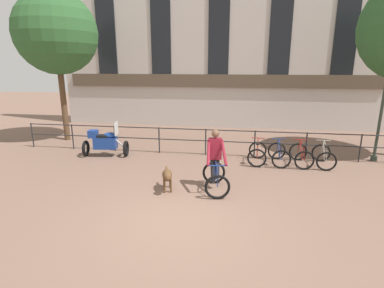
{
  "coord_description": "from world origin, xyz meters",
  "views": [
    {
      "loc": [
        1.29,
        -6.05,
        3.43
      ],
      "look_at": [
        -0.16,
        2.86,
        1.05
      ],
      "focal_mm": 28.0,
      "sensor_mm": 36.0,
      "label": 1
    }
  ],
  "objects_px": {
    "parked_bicycle_mid_left": "(279,154)",
    "parked_bicycle_mid_right": "(301,155)",
    "parked_motorcycle": "(105,142)",
    "cyclist_with_bike": "(215,163)",
    "dog": "(167,176)",
    "street_lamp": "(384,98)",
    "parked_bicycle_near_lamp": "(257,153)",
    "parked_bicycle_far_end": "(324,156)"
  },
  "relations": [
    {
      "from": "parked_bicycle_mid_right",
      "to": "parked_bicycle_near_lamp",
      "type": "bearing_deg",
      "value": -1.2
    },
    {
      "from": "parked_bicycle_mid_left",
      "to": "parked_bicycle_mid_right",
      "type": "bearing_deg",
      "value": 177.64
    },
    {
      "from": "parked_motorcycle",
      "to": "parked_bicycle_near_lamp",
      "type": "xyz_separation_m",
      "value": [
        5.77,
        0.12,
        -0.2
      ]
    },
    {
      "from": "parked_bicycle_far_end",
      "to": "parked_bicycle_near_lamp",
      "type": "bearing_deg",
      "value": 4.32
    },
    {
      "from": "parked_motorcycle",
      "to": "parked_bicycle_near_lamp",
      "type": "relative_size",
      "value": 1.52
    },
    {
      "from": "parked_motorcycle",
      "to": "street_lamp",
      "type": "relative_size",
      "value": 0.42
    },
    {
      "from": "parked_motorcycle",
      "to": "parked_bicycle_near_lamp",
      "type": "bearing_deg",
      "value": -97.16
    },
    {
      "from": "cyclist_with_bike",
      "to": "parked_bicycle_mid_right",
      "type": "distance_m",
      "value": 3.87
    },
    {
      "from": "parked_bicycle_mid_left",
      "to": "parked_bicycle_mid_right",
      "type": "height_order",
      "value": "same"
    },
    {
      "from": "parked_bicycle_mid_left",
      "to": "parked_bicycle_far_end",
      "type": "distance_m",
      "value": 1.52
    },
    {
      "from": "parked_bicycle_mid_left",
      "to": "parked_bicycle_mid_right",
      "type": "relative_size",
      "value": 1.01
    },
    {
      "from": "parked_bicycle_mid_right",
      "to": "street_lamp",
      "type": "relative_size",
      "value": 0.27
    },
    {
      "from": "cyclist_with_bike",
      "to": "parked_bicycle_near_lamp",
      "type": "xyz_separation_m",
      "value": [
        1.3,
        2.62,
        -0.41
      ]
    },
    {
      "from": "parked_bicycle_near_lamp",
      "to": "parked_bicycle_mid_right",
      "type": "relative_size",
      "value": 1.03
    },
    {
      "from": "parked_bicycle_near_lamp",
      "to": "parked_bicycle_mid_left",
      "type": "distance_m",
      "value": 0.76
    },
    {
      "from": "cyclist_with_bike",
      "to": "parked_bicycle_mid_left",
      "type": "bearing_deg",
      "value": 41.82
    },
    {
      "from": "dog",
      "to": "parked_bicycle_mid_left",
      "type": "xyz_separation_m",
      "value": [
        3.36,
        2.99,
        -0.09
      ]
    },
    {
      "from": "cyclist_with_bike",
      "to": "dog",
      "type": "distance_m",
      "value": 1.39
    },
    {
      "from": "parked_motorcycle",
      "to": "parked_bicycle_mid_right",
      "type": "height_order",
      "value": "parked_motorcycle"
    },
    {
      "from": "dog",
      "to": "parked_bicycle_far_end",
      "type": "distance_m",
      "value": 5.72
    },
    {
      "from": "cyclist_with_bike",
      "to": "street_lamp",
      "type": "distance_m",
      "value": 6.79
    },
    {
      "from": "parked_motorcycle",
      "to": "parked_bicycle_mid_left",
      "type": "relative_size",
      "value": 1.55
    },
    {
      "from": "dog",
      "to": "cyclist_with_bike",
      "type": "bearing_deg",
      "value": -0.92
    },
    {
      "from": "parked_bicycle_near_lamp",
      "to": "street_lamp",
      "type": "height_order",
      "value": "street_lamp"
    },
    {
      "from": "cyclist_with_bike",
      "to": "street_lamp",
      "type": "xyz_separation_m",
      "value": [
        5.58,
        3.53,
        1.57
      ]
    },
    {
      "from": "street_lamp",
      "to": "dog",
      "type": "bearing_deg",
      "value": -150.48
    },
    {
      "from": "dog",
      "to": "parked_bicycle_near_lamp",
      "type": "bearing_deg",
      "value": 32.37
    },
    {
      "from": "parked_motorcycle",
      "to": "parked_bicycle_near_lamp",
      "type": "height_order",
      "value": "parked_motorcycle"
    },
    {
      "from": "dog",
      "to": "parked_bicycle_near_lamp",
      "type": "xyz_separation_m",
      "value": [
        2.6,
        2.99,
        -0.09
      ]
    },
    {
      "from": "parked_bicycle_mid_right",
      "to": "cyclist_with_bike",
      "type": "bearing_deg",
      "value": 41.75
    },
    {
      "from": "parked_bicycle_far_end",
      "to": "street_lamp",
      "type": "bearing_deg",
      "value": -151.23
    },
    {
      "from": "parked_bicycle_mid_right",
      "to": "street_lamp",
      "type": "xyz_separation_m",
      "value": [
        2.76,
        0.91,
        1.97
      ]
    },
    {
      "from": "parked_bicycle_mid_right",
      "to": "street_lamp",
      "type": "height_order",
      "value": "street_lamp"
    },
    {
      "from": "cyclist_with_bike",
      "to": "parked_bicycle_near_lamp",
      "type": "distance_m",
      "value": 2.95
    },
    {
      "from": "cyclist_with_bike",
      "to": "parked_bicycle_mid_left",
      "type": "relative_size",
      "value": 1.5
    },
    {
      "from": "parked_bicycle_mid_left",
      "to": "street_lamp",
      "type": "xyz_separation_m",
      "value": [
        3.52,
        0.91,
        1.97
      ]
    },
    {
      "from": "parked_bicycle_mid_left",
      "to": "parked_bicycle_mid_right",
      "type": "xyz_separation_m",
      "value": [
        0.76,
        -0.0,
        0.0
      ]
    },
    {
      "from": "dog",
      "to": "parked_bicycle_near_lamp",
      "type": "distance_m",
      "value": 3.96
    },
    {
      "from": "parked_bicycle_mid_left",
      "to": "parked_bicycle_far_end",
      "type": "xyz_separation_m",
      "value": [
        1.52,
        0.0,
        -0.0
      ]
    },
    {
      "from": "dog",
      "to": "parked_bicycle_mid_left",
      "type": "distance_m",
      "value": 4.5
    },
    {
      "from": "parked_bicycle_near_lamp",
      "to": "parked_bicycle_mid_right",
      "type": "height_order",
      "value": "same"
    },
    {
      "from": "cyclist_with_bike",
      "to": "parked_bicycle_near_lamp",
      "type": "height_order",
      "value": "cyclist_with_bike"
    }
  ]
}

